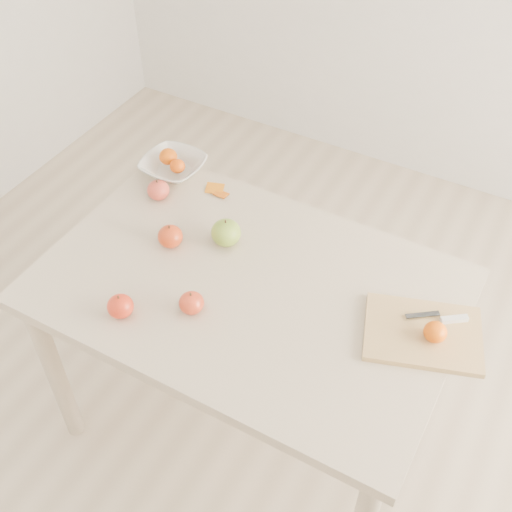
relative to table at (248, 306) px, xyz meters
The scene contains 15 objects.
ground 0.65m from the table, ahead, with size 3.50×3.50×0.00m, color #C6B293.
table is the anchor object (origin of this frame).
cutting_board 0.52m from the table, ahead, with size 0.31×0.23×0.02m, color tan.
board_tangerine 0.56m from the table, ahead, with size 0.06×0.06×0.05m, color #D56107.
fruit_bowl 0.60m from the table, 145.48° to the left, with size 0.21×0.21×0.05m, color silver.
bowl_tangerine_near 0.63m from the table, 146.03° to the left, with size 0.06×0.06×0.06m, color #DA5B07.
bowl_tangerine_far 0.57m from the table, 145.00° to the left, with size 0.05×0.05×0.05m, color #E83F08.
orange_peel_a 0.46m from the table, 133.99° to the left, with size 0.06×0.04×0.00m, color orange.
orange_peel_b 0.42m from the table, 131.99° to the left, with size 0.04×0.04×0.00m, color #C4580D.
paring_knife 0.58m from the table, 13.68° to the left, with size 0.16×0.09×0.01m.
apple_green 0.23m from the table, 140.31° to the left, with size 0.09×0.09×0.08m, color #59871D.
apple_red_e 0.23m from the table, 117.75° to the right, with size 0.07×0.07×0.06m, color #A41115.
apple_red_a 0.51m from the table, 156.59° to the left, with size 0.07×0.07×0.07m, color #A71F29.
apple_red_b 0.32m from the table, behind, with size 0.08×0.08×0.07m, color #A12012.
apple_red_c 0.39m from the table, 132.82° to the right, with size 0.07×0.07×0.07m, color #9E0702.
Camera 1 is at (0.63, -1.08, 2.12)m, focal length 45.00 mm.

